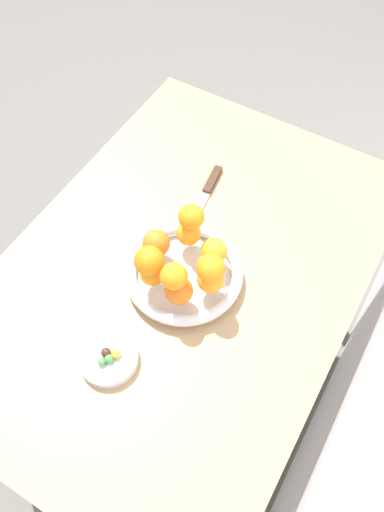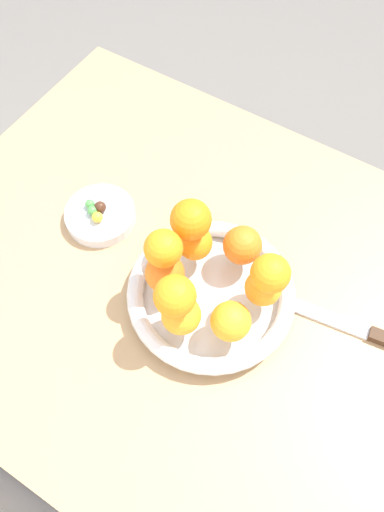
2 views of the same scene
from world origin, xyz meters
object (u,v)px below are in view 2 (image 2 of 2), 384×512
object	(u,v)px
dining_table	(224,319)
orange_9	(175,296)
candy_ball_1	(97,218)
candy_ball_0	(93,211)
orange_6	(191,220)
fruit_bowl	(211,294)
orange_3	(242,245)
orange_8	(270,274)
orange_2	(263,288)
orange_4	(195,243)
orange_7	(163,248)
orange_0	(181,315)
candy_dish	(100,215)
candy_ball_2	(90,204)
knife	(358,329)
orange_5	(165,273)
candy_ball_3	(100,207)
orange_1	(231,321)

from	to	relation	value
dining_table	orange_9	size ratio (longest dim) A/B	18.72
candy_ball_1	candy_ball_0	bearing A→B (deg)	-27.19
orange_6	fruit_bowl	bearing A→B (deg)	146.46
orange_3	candy_ball_0	xyz separation A→B (m)	(0.26, 0.05, -0.04)
orange_3	orange_8	xyz separation A→B (m)	(-0.07, 0.05, 0.05)
orange_2	orange_4	distance (m)	0.13
orange_7	orange_0	bearing A→B (deg)	140.18
orange_9	candy_ball_1	bearing A→B (deg)	-22.21
orange_7	dining_table	bearing A→B (deg)	-157.81
dining_table	candy_ball_1	world-z (taller)	candy_ball_1
dining_table	orange_0	distance (m)	0.18
orange_4	candy_ball_0	size ratio (longest dim) A/B	3.11
orange_2	candy_ball_1	distance (m)	0.31
candy_dish	candy_ball_1	xyz separation A→B (m)	(-0.01, 0.02, 0.02)
dining_table	fruit_bowl	bearing A→B (deg)	37.58
candy_ball_0	candy_ball_2	size ratio (longest dim) A/B	1.09
knife	orange_6	bearing A→B (deg)	6.87
dining_table	orange_9	distance (m)	0.24
candy_ball_0	orange_3	bearing A→B (deg)	-168.59
dining_table	orange_2	distance (m)	0.16
fruit_bowl	candy_ball_2	world-z (taller)	fruit_bowl
orange_4	dining_table	bearing A→B (deg)	161.92
orange_4	candy_dish	bearing A→B (deg)	3.10
candy_ball_1	knife	size ratio (longest dim) A/B	0.07
orange_8	candy_ball_0	world-z (taller)	orange_8
orange_7	candy_ball_0	distance (m)	0.21
candy_ball_0	orange_5	bearing A→B (deg)	164.37
orange_0	orange_4	distance (m)	0.12
orange_2	orange_5	world-z (taller)	orange_5
candy_ball_3	knife	world-z (taller)	candy_ball_3
orange_9	orange_2	bearing A→B (deg)	-129.90
orange_2	knife	world-z (taller)	orange_2
orange_0	orange_1	size ratio (longest dim) A/B	0.99
orange_2	candy_ball_2	size ratio (longest dim) A/B	3.37
candy_ball_3	orange_3	bearing A→B (deg)	-170.97
fruit_bowl	orange_2	distance (m)	0.09
dining_table	orange_1	distance (m)	0.17
orange_6	candy_ball_2	xyz separation A→B (m)	(0.20, 0.01, -0.10)
orange_3	orange_8	world-z (taller)	orange_8
candy_dish	candy_ball_0	distance (m)	0.02
candy_ball_3	candy_ball_2	bearing A→B (deg)	9.89
knife	candy_ball_3	bearing A→B (deg)	4.97
orange_0	candy_ball_1	size ratio (longest dim) A/B	3.07
candy_ball_0	knife	xyz separation A→B (m)	(-0.47, -0.05, -0.03)
candy_ball_0	candy_ball_3	bearing A→B (deg)	-120.47
orange_0	knife	xyz separation A→B (m)	(-0.23, -0.15, -0.06)
fruit_bowl	orange_6	xyz separation A→B (m)	(0.06, -0.04, 0.11)
orange_4	orange_8	size ratio (longest dim) A/B	0.98
orange_8	orange_4	bearing A→B (deg)	-7.15
fruit_bowl	orange_5	size ratio (longest dim) A/B	4.37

